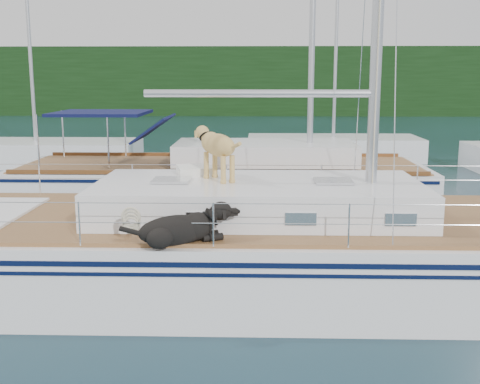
{
  "coord_description": "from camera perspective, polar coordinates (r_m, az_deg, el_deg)",
  "views": [
    {
      "loc": [
        0.78,
        -9.51,
        3.48
      ],
      "look_at": [
        0.5,
        0.2,
        1.6
      ],
      "focal_mm": 45.0,
      "sensor_mm": 36.0,
      "label": 1
    }
  ],
  "objects": [
    {
      "name": "bg_boat_west",
      "position": [
        25.28,
        -18.72,
        3.48
      ],
      "size": [
        8.0,
        3.0,
        11.65
      ],
      "color": "white",
      "rests_on": "ground"
    },
    {
      "name": "bg_boat_center",
      "position": [
        25.89,
        8.81,
        4.1
      ],
      "size": [
        7.2,
        3.0,
        11.65
      ],
      "color": "white",
      "rests_on": "ground"
    },
    {
      "name": "tree_line",
      "position": [
        54.52,
        0.85,
        10.45
      ],
      "size": [
        90.0,
        3.0,
        6.0
      ],
      "primitive_type": "cube",
      "color": "black",
      "rests_on": "ground"
    },
    {
      "name": "main_sailboat",
      "position": [
        9.93,
        -2.41,
        -5.45
      ],
      "size": [
        12.0,
        4.1,
        14.01
      ],
      "color": "white",
      "rests_on": "ground"
    },
    {
      "name": "ground",
      "position": [
        10.16,
        -2.89,
        -9.1
      ],
      "size": [
        120.0,
        120.0,
        0.0
      ],
      "primitive_type": "plane",
      "color": "black",
      "rests_on": "ground"
    },
    {
      "name": "neighbor_sailboat",
      "position": [
        16.39,
        -1.45,
        0.92
      ],
      "size": [
        11.0,
        3.5,
        13.3
      ],
      "color": "white",
      "rests_on": "ground"
    },
    {
      "name": "shore_bank",
      "position": [
        55.79,
        0.86,
        7.99
      ],
      "size": [
        92.0,
        1.0,
        1.2
      ],
      "primitive_type": "cube",
      "color": "#595147",
      "rests_on": "ground"
    }
  ]
}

